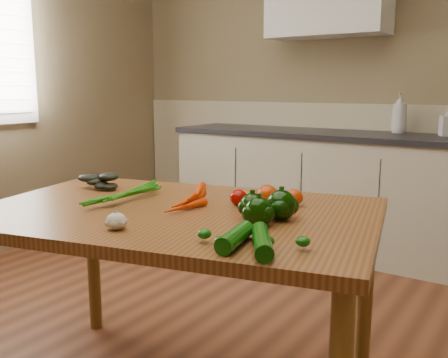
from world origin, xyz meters
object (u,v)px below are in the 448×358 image
carrot_bunch (172,195)px  garlic_bulb (116,221)px  table (176,232)px  soap_bottle_b (448,121)px  zucchini_b (235,237)px  tomato_a (239,198)px  soap_bottle_a (400,113)px  leafy_greens (101,177)px  pepper_c (259,211)px  zucchini_a (262,241)px  tomato_c (294,198)px  pepper_a (252,206)px  tomato_b (267,195)px  pepper_b (281,205)px

carrot_bunch → garlic_bulb: bearing=-91.3°
table → soap_bottle_b: 2.34m
table → zucchini_b: (0.42, -0.25, 0.11)m
tomato_a → soap_bottle_a: bearing=89.3°
soap_bottle_a → leafy_greens: 2.32m
soap_bottle_b → garlic_bulb: size_ratio=3.12×
pepper_c → zucchini_a: bearing=-58.0°
soap_bottle_a → tomato_c: size_ratio=4.18×
table → pepper_a: bearing=-3.3°
soap_bottle_b → pepper_c: size_ratio=2.17×
leafy_greens → tomato_b: size_ratio=2.57×
carrot_bunch → tomato_c: (0.41, 0.23, -0.00)m
pepper_c → tomato_b: bearing=113.4°
carrot_bunch → garlic_bulb: size_ratio=4.20×
garlic_bulb → pepper_c: 0.46m
table → tomato_b: tomato_b is taller
zucchini_a → pepper_a: bearing=125.0°
pepper_a → zucchini_a: size_ratio=0.38×
zucchini_b → zucchini_a: bearing=8.2°
carrot_bunch → pepper_a: pepper_a is taller
leafy_greens → pepper_b: leafy_greens is taller
leafy_greens → pepper_a: leafy_greens is taller
tomato_a → zucchini_b: tomato_a is taller
pepper_a → pepper_b: size_ratio=0.84×
leafy_greens → tomato_a: bearing=5.5°
soap_bottle_a → carrot_bunch: size_ratio=1.07×
pepper_b → tomato_c: (-0.05, 0.21, -0.02)m
soap_bottle_a → soap_bottle_b: soap_bottle_a is taller
zucchini_b → pepper_a: bearing=111.9°
pepper_a → tomato_a: size_ratio=1.25×
zucchini_b → pepper_c: bearing=103.3°
tomato_a → tomato_c: size_ratio=0.98×
pepper_a → zucchini_a: bearing=-55.0°
carrot_bunch → pepper_b: (0.46, 0.03, 0.01)m
leafy_greens → garlic_bulb: 0.68m
pepper_a → tomato_b: 0.21m
table → tomato_b: 0.38m
soap_bottle_b → carrot_bunch: (-0.59, -2.20, -0.18)m
carrot_bunch → soap_bottle_b: bearing=61.6°
tomato_c → zucchini_b: bearing=-81.8°
pepper_c → zucchini_a: 0.26m
tomato_c → carrot_bunch: bearing=-150.0°
pepper_a → tomato_a: 0.18m
soap_bottle_a → pepper_b: soap_bottle_a is taller
carrot_bunch → pepper_a: 0.36m
soap_bottle_a → tomato_c: (0.15, -2.02, -0.23)m
soap_bottle_a → soap_bottle_b: (0.34, -0.05, -0.04)m
garlic_bulb → table: bearing=92.9°
pepper_b → zucchini_b: size_ratio=0.53×
soap_bottle_a → garlic_bulb: soap_bottle_a is taller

